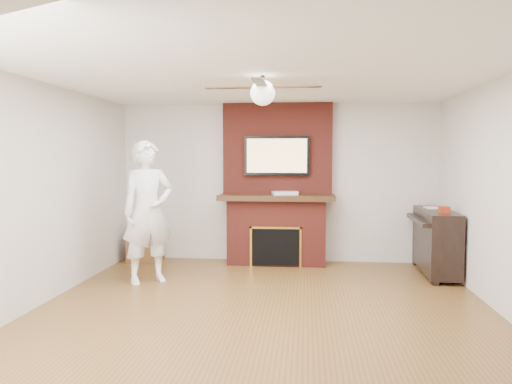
# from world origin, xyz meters

# --- Properties ---
(room_shell) EXTENTS (5.36, 5.86, 2.86)m
(room_shell) POSITION_xyz_m (0.00, 0.00, 1.25)
(room_shell) COLOR brown
(room_shell) RESTS_ON ground
(fireplace) EXTENTS (1.78, 0.64, 2.50)m
(fireplace) POSITION_xyz_m (0.00, 2.55, 1.00)
(fireplace) COLOR maroon
(fireplace) RESTS_ON ground
(tv) EXTENTS (1.00, 0.08, 0.60)m
(tv) POSITION_xyz_m (0.00, 2.50, 1.68)
(tv) COLOR black
(tv) RESTS_ON fireplace
(ceiling_fan) EXTENTS (1.21, 1.21, 0.31)m
(ceiling_fan) POSITION_xyz_m (-0.00, 0.00, 2.33)
(ceiling_fan) COLOR black
(ceiling_fan) RESTS_ON room_shell
(person) EXTENTS (0.82, 0.78, 1.88)m
(person) POSITION_xyz_m (-1.61, 1.15, 0.94)
(person) COLOR white
(person) RESTS_ON ground
(side_table) EXTENTS (0.50, 0.50, 0.56)m
(side_table) POSITION_xyz_m (-2.10, 2.48, 0.26)
(side_table) COLOR #583419
(side_table) RESTS_ON ground
(piano) EXTENTS (0.57, 1.41, 1.00)m
(piano) POSITION_xyz_m (2.28, 2.00, 0.49)
(piano) COLOR black
(piano) RESTS_ON ground
(cable_box) EXTENTS (0.42, 0.30, 0.05)m
(cable_box) POSITION_xyz_m (0.13, 2.45, 1.11)
(cable_box) COLOR silver
(cable_box) RESTS_ON fireplace
(candle_orange) EXTENTS (0.07, 0.07, 0.13)m
(candle_orange) POSITION_xyz_m (-0.18, 2.31, 0.06)
(candle_orange) COLOR orange
(candle_orange) RESTS_ON ground
(candle_green) EXTENTS (0.07, 0.07, 0.10)m
(candle_green) POSITION_xyz_m (0.01, 2.37, 0.05)
(candle_green) COLOR #487C31
(candle_green) RESTS_ON ground
(candle_cream) EXTENTS (0.07, 0.07, 0.10)m
(candle_cream) POSITION_xyz_m (0.14, 2.32, 0.05)
(candle_cream) COLOR beige
(candle_cream) RESTS_ON ground
(candle_blue) EXTENTS (0.06, 0.06, 0.08)m
(candle_blue) POSITION_xyz_m (0.21, 2.30, 0.04)
(candle_blue) COLOR #324C97
(candle_blue) RESTS_ON ground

